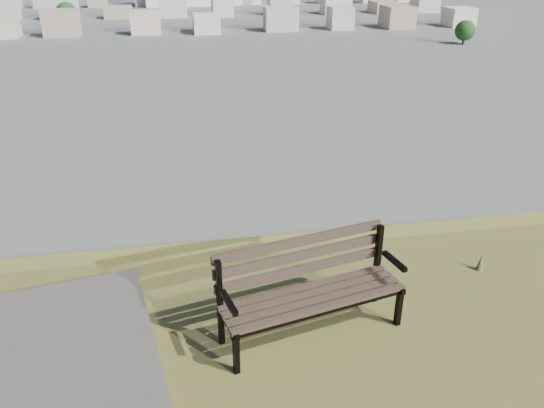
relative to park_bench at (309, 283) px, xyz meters
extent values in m
cube|color=#483829|center=(0.06, -0.24, -0.08)|extent=(1.56, 0.43, 0.03)
cube|color=#483829|center=(0.03, -0.14, -0.08)|extent=(1.56, 0.43, 0.03)
cube|color=#483829|center=(0.01, -0.04, -0.08)|extent=(1.56, 0.43, 0.03)
cube|color=#483829|center=(-0.02, 0.07, -0.08)|extent=(1.56, 0.43, 0.03)
cube|color=#483829|center=(-0.03, 0.13, 0.06)|extent=(1.55, 0.39, 0.09)
cube|color=#483829|center=(-0.04, 0.16, 0.19)|extent=(1.55, 0.39, 0.09)
cube|color=#483829|center=(-0.04, 0.18, 0.32)|extent=(1.55, 0.39, 0.09)
cube|color=black|center=(-0.68, -0.43, -0.27)|extent=(0.05, 0.06, 0.39)
cube|color=black|center=(-0.76, -0.06, -0.06)|extent=(0.05, 0.06, 0.81)
cube|color=black|center=(-0.72, -0.26, -0.11)|extent=(0.14, 0.44, 0.04)
cube|color=black|center=(-0.71, -0.30, 0.11)|extent=(0.11, 0.32, 0.04)
cube|color=black|center=(0.80, -0.09, -0.27)|extent=(0.05, 0.06, 0.39)
cube|color=black|center=(0.71, 0.28, -0.06)|extent=(0.05, 0.06, 0.81)
cube|color=black|center=(0.76, 0.08, -0.11)|extent=(0.14, 0.44, 0.04)
cube|color=black|center=(0.77, 0.04, 0.11)|extent=(0.11, 0.32, 0.04)
cube|color=black|center=(0.06, -0.25, -0.12)|extent=(1.55, 0.39, 0.04)
cube|color=black|center=(-0.02, 0.07, -0.12)|extent=(1.55, 0.39, 0.04)
cone|color=brown|center=(1.98, 0.60, -0.38)|extent=(0.08, 0.08, 0.18)
cube|color=#BFB3A4|center=(-36.42, 197.40, -21.97)|extent=(11.00, 11.00, 7.00)
cube|color=beige|center=(-12.42, 197.40, -21.97)|extent=(11.00, 11.00, 7.00)
cube|color=#B4B4B9|center=(11.58, 197.40, -21.97)|extent=(11.00, 11.00, 7.00)
cube|color=beige|center=(35.58, 197.40, -21.97)|extent=(11.00, 11.00, 7.00)
cube|color=tan|center=(59.58, 197.40, -21.97)|extent=(11.00, 11.00, 7.00)
cube|color=beige|center=(83.58, 197.40, -21.97)|extent=(11.00, 11.00, 7.00)
cube|color=beige|center=(107.58, 197.40, -21.97)|extent=(11.00, 11.00, 7.00)
cube|color=beige|center=(-72.42, 247.40, -21.97)|extent=(11.00, 11.00, 7.00)
cube|color=#B4B4B9|center=(-48.42, 247.40, -21.97)|extent=(11.00, 11.00, 7.00)
cube|color=beige|center=(-24.42, 247.40, -21.97)|extent=(11.00, 11.00, 7.00)
cube|color=tan|center=(-0.42, 247.40, -21.97)|extent=(11.00, 11.00, 7.00)
cube|color=beige|center=(23.58, 247.40, -21.97)|extent=(11.00, 11.00, 7.00)
cube|color=beige|center=(47.58, 247.40, -21.97)|extent=(11.00, 11.00, 7.00)
cube|color=beige|center=(71.58, 247.40, -21.97)|extent=(11.00, 11.00, 7.00)
cube|color=#BFB3A4|center=(95.58, 247.40, -21.97)|extent=(11.00, 11.00, 7.00)
cube|color=beige|center=(119.58, 247.40, -21.97)|extent=(11.00, 11.00, 7.00)
cube|color=tan|center=(-84.42, 297.40, -21.97)|extent=(11.00, 11.00, 7.00)
cube|color=beige|center=(-60.42, 297.40, -21.97)|extent=(11.00, 11.00, 7.00)
cube|color=beige|center=(-36.42, 297.40, -21.97)|extent=(11.00, 11.00, 7.00)
cylinder|color=#38271C|center=(89.58, 157.40, -24.42)|extent=(0.80, 0.80, 2.10)
sphere|color=black|center=(89.58, 157.40, -21.27)|extent=(6.30, 6.30, 6.30)
cylinder|color=#38271C|center=(-40.42, 217.40, -24.12)|extent=(0.80, 0.80, 2.70)
sphere|color=black|center=(-40.42, 217.40, -20.07)|extent=(8.10, 8.10, 8.10)
cylinder|color=#38271C|center=(129.58, 277.40, -24.49)|extent=(0.80, 0.80, 1.95)
cylinder|color=#38271C|center=(39.58, 297.40, -24.42)|extent=(0.80, 0.80, 2.10)
camera|label=1|loc=(-0.96, -3.63, 2.57)|focal=35.00mm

